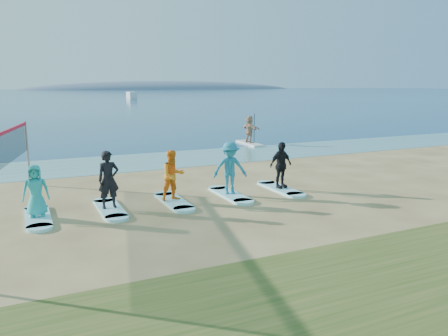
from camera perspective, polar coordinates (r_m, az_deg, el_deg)
name	(u,v)px	position (r m, az deg, el deg)	size (l,w,h in m)	color
ground	(232,218)	(13.05, 0.99, -6.51)	(600.00, 600.00, 0.00)	tan
shallow_water	(141,161)	(22.69, -10.76, 0.85)	(600.00, 600.00, 0.00)	teal
ocean	(34,95)	(171.30, -23.58, 8.76)	(600.00, 600.00, 0.00)	navy
island_ridge	(168,89)	(327.02, -7.35, 10.20)	(220.00, 56.00, 18.00)	slate
paddleboard	(249,143)	(28.76, 3.33, 3.24)	(0.70, 3.00, 0.12)	silver
paddleboarder	(250,129)	(28.65, 3.35, 5.09)	(1.62, 0.52, 1.75)	tan
boat_offshore_b	(132,98)	(120.75, -11.97, 8.88)	(1.87, 6.20, 1.73)	silver
surfboard_0	(38,217)	(14.05, -23.14, -5.95)	(0.70, 2.20, 0.09)	#A2F3FC
student_0	(36,191)	(13.84, -23.39, -2.73)	(0.75, 0.49, 1.53)	teal
surfboard_1	(110,209)	(14.24, -14.66, -5.19)	(0.70, 2.20, 0.09)	#A2F3FC
student_1	(109,180)	(14.01, -14.85, -1.46)	(0.66, 0.43, 1.80)	black
surfboard_2	(174,201)	(14.74, -6.60, -4.35)	(0.70, 2.20, 0.09)	#A2F3FC
student_2	(173,175)	(14.53, -6.68, -0.97)	(0.82, 0.64, 1.69)	orange
surfboard_3	(230,195)	(15.50, 0.78, -3.51)	(0.70, 2.20, 0.09)	#A2F3FC
student_3	(230,168)	(15.29, 0.79, 0.00)	(1.19, 0.68, 1.84)	teal
surfboard_4	(280,189)	(16.50, 7.35, -2.70)	(0.70, 2.20, 0.09)	#A2F3FC
student_4	(281,165)	(16.31, 7.43, 0.39)	(1.01, 0.42, 1.72)	black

